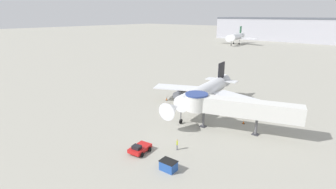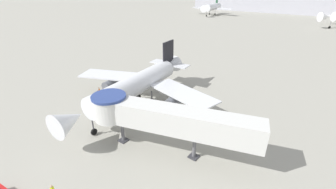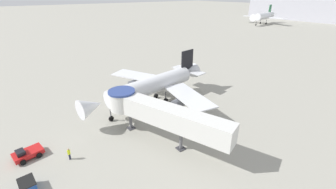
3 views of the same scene
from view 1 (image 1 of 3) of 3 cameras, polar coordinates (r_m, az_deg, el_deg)
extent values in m
plane|color=#9E9B8E|center=(56.48, 6.01, -3.56)|extent=(800.00, 800.00, 0.00)
cylinder|color=silver|center=(56.11, 7.53, 0.44)|extent=(5.36, 18.45, 3.20)
cone|color=silver|center=(45.98, 0.89, -3.18)|extent=(3.60, 3.88, 3.20)
cone|color=silver|center=(65.17, 11.46, 2.58)|extent=(3.75, 5.15, 3.20)
cube|color=silver|center=(61.47, 2.38, 1.50)|extent=(11.99, 8.59, 0.22)
cube|color=silver|center=(55.80, 15.22, -0.72)|extent=(11.86, 6.33, 0.22)
cube|color=black|center=(64.31, 11.53, 5.02)|extent=(0.65, 3.45, 4.16)
cube|color=silver|center=(65.25, 11.57, 3.10)|extent=(7.89, 3.31, 0.18)
cylinder|color=#565960|center=(60.48, 2.59, 0.12)|extent=(2.16, 3.63, 1.76)
cylinder|color=#565960|center=(55.46, 13.91, -1.96)|extent=(2.16, 3.63, 1.76)
cylinder|color=#4C4C51|center=(49.38, 2.82, -4.87)|extent=(0.18, 0.18, 1.84)
cylinder|color=black|center=(49.73, 2.80, -5.85)|extent=(0.37, 0.92, 0.90)
cylinder|color=#4C4C51|center=(59.41, 7.14, -1.15)|extent=(0.22, 0.22, 1.84)
cylinder|color=black|center=(59.70, 7.11, -1.99)|extent=(0.51, 0.94, 0.90)
cylinder|color=#4C4C51|center=(58.28, 9.68, -1.63)|extent=(0.22, 0.22, 1.84)
cylinder|color=black|center=(58.58, 9.64, -2.48)|extent=(0.51, 0.94, 0.90)
cube|color=silver|center=(46.34, 16.82, -2.94)|extent=(17.60, 8.14, 2.80)
cylinder|color=silver|center=(47.68, 6.20, -1.73)|extent=(3.90, 3.90, 2.80)
cylinder|color=navy|center=(47.21, 6.26, 0.05)|extent=(4.10, 4.10, 0.30)
cylinder|color=#56565B|center=(48.39, 7.72, -5.24)|extent=(0.44, 0.44, 3.12)
cube|color=#333338|center=(48.98, 7.65, -6.86)|extent=(1.10, 1.10, 0.12)
cylinder|color=#56565B|center=(47.33, 18.66, -6.55)|extent=(0.44, 0.44, 3.12)
cube|color=#333338|center=(47.93, 18.49, -8.20)|extent=(1.10, 1.10, 0.12)
cube|color=red|center=(40.11, -6.12, -11.57)|extent=(2.56, 3.71, 0.58)
cube|color=black|center=(39.31, -6.84, -11.31)|extent=(1.37, 1.14, 0.52)
cylinder|color=black|center=(40.19, -8.16, -12.06)|extent=(0.43, 0.73, 0.69)
cylinder|color=black|center=(39.03, -5.70, -12.91)|extent=(0.43, 0.73, 0.69)
cylinder|color=black|center=(41.47, -6.48, -11.02)|extent=(0.43, 0.73, 0.69)
cylinder|color=black|center=(40.35, -4.06, -11.80)|extent=(0.43, 0.73, 0.69)
cube|color=#234C9E|center=(35.81, 0.10, -15.25)|extent=(2.16, 1.59, 1.29)
cube|color=black|center=(35.45, 0.10, -14.31)|extent=(2.29, 1.69, 0.08)
cube|color=black|center=(51.80, 16.10, -6.09)|extent=(0.49, 0.49, 0.04)
cone|color=orange|center=(51.65, 16.14, -5.68)|extent=(0.33, 0.33, 0.76)
cylinder|color=white|center=(51.62, 16.15, -5.59)|extent=(0.18, 0.18, 0.09)
cube|color=black|center=(41.21, -7.42, -11.77)|extent=(0.43, 0.43, 0.04)
cone|color=orange|center=(41.04, -7.44, -11.33)|extent=(0.30, 0.30, 0.67)
cylinder|color=white|center=(41.00, -7.44, -11.23)|extent=(0.16, 0.16, 0.08)
cube|color=black|center=(62.99, -0.29, -1.25)|extent=(0.50, 0.50, 0.04)
cone|color=orange|center=(62.86, -0.29, -0.89)|extent=(0.34, 0.34, 0.78)
cylinder|color=white|center=(62.83, -0.29, -0.81)|extent=(0.19, 0.19, 0.09)
cylinder|color=#1E2338|center=(40.76, 1.98, -11.32)|extent=(0.12, 0.12, 0.83)
cylinder|color=#1E2338|center=(40.61, 1.99, -11.44)|extent=(0.12, 0.12, 0.83)
cube|color=#D1E019|center=(40.34, 2.00, -10.45)|extent=(0.36, 0.38, 0.66)
sphere|color=tan|center=(40.14, 2.00, -9.89)|extent=(0.23, 0.23, 0.23)
cylinder|color=silver|center=(188.12, 14.57, 12.06)|extent=(6.88, 17.76, 4.32)
cone|color=silver|center=(176.00, 13.30, 11.84)|extent=(4.99, 5.35, 4.32)
cone|color=silver|center=(197.84, 15.47, 12.21)|extent=(5.25, 7.07, 4.32)
cube|color=silver|center=(193.02, 12.39, 12.09)|extent=(12.92, 9.54, 0.22)
cube|color=silver|center=(188.26, 17.21, 11.62)|extent=(12.74, 6.48, 0.22)
cube|color=#1E6638|center=(197.28, 15.53, 13.33)|extent=(0.80, 3.71, 5.62)
cube|color=silver|center=(198.09, 15.51, 12.43)|extent=(8.57, 3.82, 0.18)
cylinder|color=#4C4C51|center=(179.79, 13.60, 10.82)|extent=(0.18, 0.18, 2.49)
cylinder|color=black|center=(179.92, 13.58, 10.43)|extent=(0.42, 1.13, 1.10)
cylinder|color=#4C4C51|center=(191.05, 14.12, 11.13)|extent=(0.22, 0.22, 2.49)
cylinder|color=black|center=(191.17, 14.09, 10.76)|extent=(0.56, 1.15, 1.10)
cylinder|color=#4C4C51|center=(189.92, 15.26, 11.01)|extent=(0.22, 0.22, 2.49)
cylinder|color=black|center=(190.04, 15.23, 10.64)|extent=(0.56, 1.15, 1.10)
cube|color=#A8A8B2|center=(222.55, 30.97, 11.69)|extent=(161.95, 23.43, 16.36)
cube|color=#4C515B|center=(222.27, 31.32, 13.93)|extent=(161.95, 23.90, 1.20)
camera|label=2|loc=(23.87, 29.02, 10.22)|focal=24.00mm
camera|label=3|loc=(24.70, 50.70, 11.12)|focal=24.00mm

